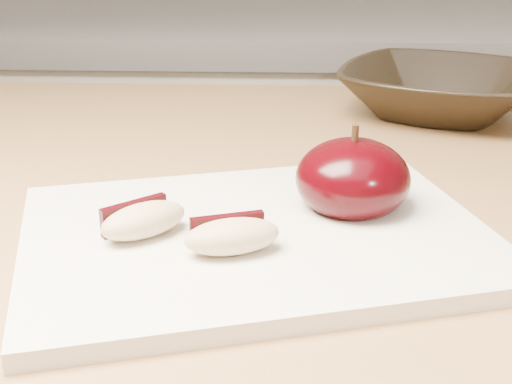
{
  "coord_description": "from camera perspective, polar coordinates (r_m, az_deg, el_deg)",
  "views": [
    {
      "loc": [
        0.09,
        -0.03,
        1.1
      ],
      "look_at": [
        0.08,
        0.38,
        0.94
      ],
      "focal_mm": 50.0,
      "sensor_mm": 36.0,
      "label": 1
    }
  ],
  "objects": [
    {
      "name": "bowl",
      "position": [
        0.76,
        14.53,
        7.84
      ],
      "size": [
        0.26,
        0.26,
        0.05
      ],
      "primitive_type": "imported",
      "rotation": [
        0.0,
        0.0,
        -0.41
      ],
      "color": "black",
      "rests_on": "island_counter"
    },
    {
      "name": "apple_wedge_b",
      "position": [
        0.42,
        -1.97,
        -3.5
      ],
      "size": [
        0.06,
        0.04,
        0.02
      ],
      "rotation": [
        0.0,
        0.0,
        0.32
      ],
      "color": "tan",
      "rests_on": "cutting_board"
    },
    {
      "name": "back_cabinet",
      "position": [
        1.38,
        -1.77,
        -5.2
      ],
      "size": [
        2.4,
        0.62,
        0.94
      ],
      "color": "silver",
      "rests_on": "ground"
    },
    {
      "name": "apple_wedge_a",
      "position": [
        0.44,
        -9.07,
        -2.2
      ],
      "size": [
        0.06,
        0.06,
        0.02
      ],
      "rotation": [
        0.0,
        0.0,
        0.71
      ],
      "color": "tan",
      "rests_on": "cutting_board"
    },
    {
      "name": "apple_half",
      "position": [
        0.48,
        7.74,
        1.06
      ],
      "size": [
        0.09,
        0.09,
        0.06
      ],
      "rotation": [
        0.0,
        0.0,
        -0.2
      ],
      "color": "black",
      "rests_on": "cutting_board"
    },
    {
      "name": "cutting_board",
      "position": [
        0.45,
        0.0,
        -3.6
      ],
      "size": [
        0.34,
        0.28,
        0.01
      ],
      "primitive_type": "cube",
      "rotation": [
        0.0,
        0.0,
        0.28
      ],
      "color": "silver",
      "rests_on": "island_counter"
    }
  ]
}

